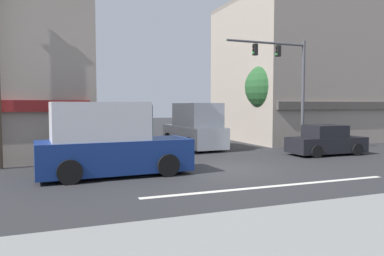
# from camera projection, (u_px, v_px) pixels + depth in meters

# --- Properties ---
(ground_plane) EXTENTS (120.00, 120.00, 0.00)m
(ground_plane) POSITION_uv_depth(u_px,v_px,m) (227.00, 169.00, 15.43)
(ground_plane) COLOR #2B2B2D
(lane_marking_stripe) EXTENTS (9.00, 0.24, 0.01)m
(lane_marking_stripe) POSITION_uv_depth(u_px,v_px,m) (275.00, 186.00, 12.17)
(lane_marking_stripe) COLOR silver
(lane_marking_stripe) RESTS_ON ground
(building_right_corner) EXTENTS (10.26, 9.56, 10.36)m
(building_right_corner) POSITION_uv_depth(u_px,v_px,m) (296.00, 72.00, 28.84)
(building_right_corner) COLOR gray
(building_right_corner) RESTS_ON ground
(street_tree) EXTENTS (3.21, 3.21, 5.43)m
(street_tree) POSITION_uv_depth(u_px,v_px,m) (269.00, 87.00, 24.76)
(street_tree) COLOR #4C3823
(street_tree) RESTS_ON ground
(traffic_light_mast) EXTENTS (4.89, 0.26, 6.20)m
(traffic_light_mast) POSITION_uv_depth(u_px,v_px,m) (289.00, 77.00, 20.54)
(traffic_light_mast) COLOR #47474C
(traffic_light_mast) RESTS_ON ground
(box_truck_crossing_leftbound) EXTENTS (2.43, 5.68, 2.75)m
(box_truck_crossing_leftbound) POSITION_uv_depth(u_px,v_px,m) (195.00, 128.00, 22.75)
(box_truck_crossing_leftbound) COLOR silver
(box_truck_crossing_leftbound) RESTS_ON ground
(sedan_crossing_rightbound) EXTENTS (4.14, 1.95, 1.58)m
(sedan_crossing_rightbound) POSITION_uv_depth(u_px,v_px,m) (326.00, 141.00, 19.81)
(sedan_crossing_rightbound) COLOR black
(sedan_crossing_rightbound) RESTS_ON ground
(box_truck_parked_curbside) EXTENTS (5.68, 2.43, 2.75)m
(box_truck_parked_curbside) POSITION_uv_depth(u_px,v_px,m) (110.00, 142.00, 13.86)
(box_truck_parked_curbside) COLOR navy
(box_truck_parked_curbside) RESTS_ON ground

